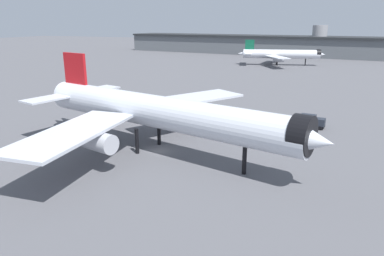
% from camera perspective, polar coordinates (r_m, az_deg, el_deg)
% --- Properties ---
extents(ground, '(900.00, 900.00, 0.00)m').
position_cam_1_polar(ground, '(67.73, -5.21, -3.63)').
color(ground, '#56565B').
extents(airliner_near_gate, '(61.70, 55.31, 17.08)m').
position_cam_1_polar(airliner_near_gate, '(65.34, -5.62, 2.51)').
color(airliner_near_gate, silver).
rests_on(airliner_near_gate, ground).
extents(airliner_far_taxiway, '(47.22, 42.26, 13.86)m').
position_cam_1_polar(airliner_far_taxiway, '(208.36, 13.99, 11.37)').
color(airliner_far_taxiway, silver).
rests_on(airliner_far_taxiway, ground).
extents(terminal_building, '(197.95, 54.31, 21.27)m').
position_cam_1_polar(terminal_building, '(281.84, 9.28, 13.06)').
color(terminal_building, slate).
rests_on(terminal_building, ground).
extents(service_truck_front, '(5.72, 3.08, 3.00)m').
position_cam_1_polar(service_truck_front, '(85.95, 18.61, 1.06)').
color(service_truck_front, black).
rests_on(service_truck_front, ground).
extents(baggage_tug_wing, '(2.71, 3.54, 1.85)m').
position_cam_1_polar(baggage_tug_wing, '(101.37, -2.83, 3.83)').
color(baggage_tug_wing, black).
rests_on(baggage_tug_wing, ground).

